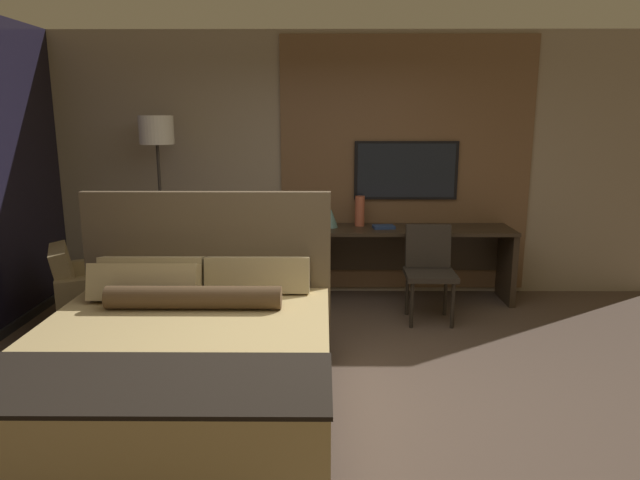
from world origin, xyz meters
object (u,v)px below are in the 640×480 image
(desk, at_px, (407,249))
(vase_tall, at_px, (360,211))
(floor_lamp, at_px, (157,146))
(bed, at_px, (182,359))
(armchair_by_window, at_px, (98,298))
(vase_short, at_px, (331,218))
(tv, at_px, (406,171))
(book, at_px, (384,227))
(desk_chair, at_px, (429,264))

(desk, bearing_deg, vase_tall, 170.59)
(desk, bearing_deg, floor_lamp, -176.56)
(desk, distance_m, vase_tall, 0.64)
(bed, distance_m, vase_tall, 2.83)
(armchair_by_window, distance_m, vase_short, 2.41)
(bed, relative_size, armchair_by_window, 2.05)
(armchair_by_window, distance_m, vase_tall, 2.73)
(vase_short, bearing_deg, vase_tall, 16.26)
(bed, relative_size, tv, 1.95)
(desk, xyz_separation_m, book, (-0.25, -0.06, 0.25))
(bed, distance_m, armchair_by_window, 1.94)
(tv, relative_size, vase_short, 5.73)
(desk, xyz_separation_m, vase_tall, (-0.50, 0.08, 0.40))
(armchair_by_window, xyz_separation_m, vase_short, (2.19, 0.78, 0.62))
(tv, relative_size, armchair_by_window, 1.05)
(vase_tall, distance_m, vase_short, 0.32)
(bed, height_order, armchair_by_window, bed)
(tv, distance_m, armchair_by_window, 3.34)
(vase_tall, xyz_separation_m, vase_short, (-0.30, -0.09, -0.06))
(tv, distance_m, desk_chair, 1.17)
(armchair_by_window, bearing_deg, desk, -99.27)
(desk, bearing_deg, armchair_by_window, -165.21)
(tv, height_order, book, tv)
(book, bearing_deg, vase_short, 174.47)
(desk_chair, xyz_separation_m, floor_lamp, (-2.67, 0.44, 1.09))
(desk, distance_m, book, 0.37)
(desk, xyz_separation_m, desk_chair, (0.13, -0.60, 0.00))
(armchair_by_window, bearing_deg, tv, -95.24)
(vase_tall, height_order, book, vase_tall)
(bed, height_order, book, bed)
(tv, xyz_separation_m, book, (-0.25, -0.29, -0.56))
(vase_tall, bearing_deg, bed, -118.72)
(desk, xyz_separation_m, vase_short, (-0.80, -0.01, 0.34))
(tv, xyz_separation_m, desk_chair, (0.13, -0.83, -0.81))
(bed, xyz_separation_m, book, (1.57, 2.28, 0.46))
(desk_chair, relative_size, armchair_by_window, 0.86)
(floor_lamp, distance_m, vase_short, 1.90)
(vase_short, bearing_deg, armchair_by_window, -160.32)
(floor_lamp, bearing_deg, tv, 8.57)
(tv, relative_size, book, 4.67)
(desk_chair, height_order, armchair_by_window, desk_chair)
(bed, bearing_deg, vase_tall, 61.28)
(desk, distance_m, desk_chair, 0.61)
(desk, height_order, tv, tv)
(vase_short, distance_m, book, 0.55)
(vase_tall, xyz_separation_m, book, (0.24, -0.14, -0.14))
(bed, xyz_separation_m, desk_chair, (1.96, 1.75, 0.20))
(desk_chair, xyz_separation_m, vase_tall, (-0.63, 0.68, 0.40))
(armchair_by_window, xyz_separation_m, book, (2.74, 0.73, 0.54))
(floor_lamp, xyz_separation_m, vase_short, (1.74, 0.15, -0.75))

